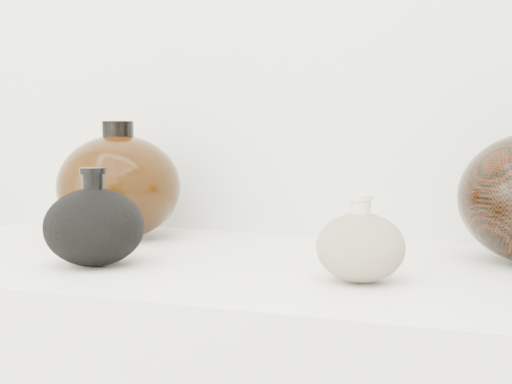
% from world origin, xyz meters
% --- Properties ---
extents(black_gourd_vase, '(0.17, 0.17, 0.13)m').
position_xyz_m(black_gourd_vase, '(-0.23, 0.85, 0.95)').
color(black_gourd_vase, black).
rests_on(black_gourd_vase, display_counter).
extents(cream_gourd_vase, '(0.14, 0.14, 0.10)m').
position_xyz_m(cream_gourd_vase, '(0.12, 0.87, 0.94)').
color(cream_gourd_vase, beige).
rests_on(cream_gourd_vase, display_counter).
extents(left_round_pot, '(0.22, 0.22, 0.19)m').
position_xyz_m(left_round_pot, '(-0.32, 1.06, 0.99)').
color(left_round_pot, black).
rests_on(left_round_pot, display_counter).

